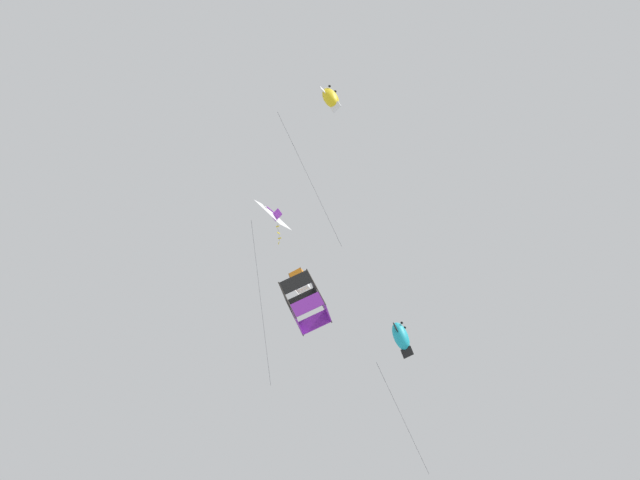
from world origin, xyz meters
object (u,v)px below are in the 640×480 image
kite_box_near_right (300,282)px  kite_delta_low_drifter (274,216)px  kite_box_upper_right (305,302)px  kite_fish_highest (401,337)px  kite_fish_far_centre (331,98)px

kite_box_near_right → kite_delta_low_drifter: 5.10m
kite_box_upper_right → kite_delta_low_drifter: bearing=-143.5°
kite_delta_low_drifter → kite_box_near_right: bearing=-155.8°
kite_delta_low_drifter → kite_fish_highest: bearing=115.9°
kite_fish_highest → kite_box_upper_right: (-4.57, 1.42, 0.02)m
kite_fish_far_centre → kite_fish_highest: (2.21, -1.91, -15.05)m
kite_fish_highest → kite_box_upper_right: kite_box_upper_right is taller
kite_fish_highest → kite_fish_far_centre: bearing=-58.5°
kite_box_near_right → kite_delta_low_drifter: bearing=11.8°
kite_fish_far_centre → kite_delta_low_drifter: 7.78m
kite_box_upper_right → kite_fish_far_centre: bearing=162.6°
kite_fish_far_centre → kite_box_near_right: (3.84, 5.59, -7.45)m
kite_box_near_right → kite_delta_low_drifter: (-4.51, -2.35, 0.42)m
kite_delta_low_drifter → kite_fish_far_centre: bearing=98.3°
kite_fish_far_centre → kite_box_upper_right: (-2.36, -0.49, -15.03)m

